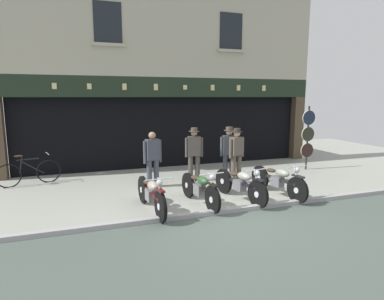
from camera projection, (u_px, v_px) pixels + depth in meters
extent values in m
cube|color=#96988D|center=(171.00, 169.00, 11.96)|extent=(23.62, 10.00, 0.08)
cube|color=#A09D9E|center=(228.00, 212.00, 7.36)|extent=(23.62, 0.16, 0.18)
cube|color=black|center=(156.00, 128.00, 13.88)|extent=(10.69, 4.00, 2.60)
cube|color=#4C3D2D|center=(296.00, 128.00, 13.71)|extent=(0.44, 0.36, 2.60)
cube|color=black|center=(167.00, 128.00, 12.23)|extent=(10.22, 0.03, 2.18)
cube|color=black|center=(169.00, 87.00, 11.58)|extent=(11.62, 0.24, 0.70)
cube|color=#DBC684|center=(54.00, 86.00, 10.23)|extent=(0.14, 0.03, 0.19)
cube|color=#DBC684|center=(89.00, 86.00, 10.57)|extent=(0.14, 0.03, 0.18)
cube|color=#DBC684|center=(124.00, 87.00, 10.94)|extent=(0.14, 0.03, 0.21)
cube|color=#DBC684|center=(156.00, 87.00, 11.29)|extent=(0.14, 0.03, 0.22)
cube|color=#DBC684|center=(185.00, 87.00, 11.64)|extent=(0.14, 0.03, 0.17)
cube|color=#DBC684|center=(213.00, 88.00, 11.98)|extent=(0.14, 0.03, 0.20)
cube|color=#DBC684|center=(238.00, 88.00, 12.33)|extent=(0.14, 0.03, 0.21)
cube|color=#DBC684|center=(264.00, 88.00, 12.68)|extent=(0.14, 0.03, 0.22)
cube|color=#AAA490|center=(168.00, 28.00, 11.32)|extent=(11.62, 0.40, 3.40)
cube|color=black|center=(108.00, 22.00, 10.46)|extent=(0.90, 0.02, 1.30)
cube|color=#AAA490|center=(109.00, 45.00, 10.54)|extent=(1.10, 0.12, 0.10)
cube|color=black|center=(231.00, 31.00, 11.88)|extent=(0.90, 0.02, 1.30)
cube|color=#AAA490|center=(231.00, 51.00, 11.96)|extent=(1.10, 0.12, 0.10)
cylinder|color=black|center=(161.00, 207.00, 6.76)|extent=(0.13, 0.68, 0.67)
cylinder|color=silver|center=(161.00, 207.00, 6.76)|extent=(0.11, 0.16, 0.15)
cylinder|color=black|center=(143.00, 190.00, 8.01)|extent=(0.14, 0.68, 0.67)
cylinder|color=silver|center=(143.00, 190.00, 8.01)|extent=(0.12, 0.16, 0.15)
cube|color=#501516|center=(151.00, 192.00, 7.37)|extent=(0.18, 1.27, 0.07)
cube|color=slate|center=(151.00, 195.00, 7.38)|extent=(0.23, 0.34, 0.26)
ellipsoid|color=#A19785|center=(153.00, 186.00, 7.18)|extent=(0.26, 0.48, 0.20)
ellipsoid|color=#38281E|center=(148.00, 182.00, 7.56)|extent=(0.22, 0.32, 0.10)
cube|color=#501516|center=(160.00, 190.00, 6.71)|extent=(0.13, 0.37, 0.04)
sphere|color=silver|center=(159.00, 183.00, 6.74)|extent=(0.15, 0.15, 0.15)
cylinder|color=silver|center=(159.00, 179.00, 6.72)|extent=(0.62, 0.08, 0.02)
cylinder|color=silver|center=(160.00, 193.00, 6.75)|extent=(0.05, 0.23, 0.62)
cylinder|color=black|center=(213.00, 200.00, 7.26)|extent=(0.14, 0.65, 0.65)
cylinder|color=silver|center=(213.00, 200.00, 7.26)|extent=(0.11, 0.15, 0.14)
cylinder|color=black|center=(188.00, 185.00, 8.46)|extent=(0.15, 0.66, 0.65)
cylinder|color=silver|center=(188.00, 185.00, 8.46)|extent=(0.12, 0.15, 0.14)
cube|color=black|center=(200.00, 187.00, 7.84)|extent=(0.20, 1.23, 0.07)
cube|color=slate|center=(200.00, 190.00, 7.85)|extent=(0.23, 0.34, 0.26)
ellipsoid|color=#2B4D2B|center=(203.00, 181.00, 7.66)|extent=(0.27, 0.48, 0.20)
ellipsoid|color=#38281E|center=(195.00, 178.00, 8.03)|extent=(0.23, 0.32, 0.10)
cube|color=black|center=(213.00, 185.00, 7.20)|extent=(0.14, 0.37, 0.04)
sphere|color=silver|center=(212.00, 177.00, 7.23)|extent=(0.15, 0.15, 0.15)
cylinder|color=silver|center=(212.00, 174.00, 7.22)|extent=(0.62, 0.09, 0.02)
cylinder|color=silver|center=(212.00, 187.00, 7.25)|extent=(0.07, 0.29, 0.60)
cylinder|color=black|center=(258.00, 194.00, 7.62)|extent=(0.19, 0.67, 0.67)
cylinder|color=silver|center=(258.00, 194.00, 7.62)|extent=(0.13, 0.16, 0.15)
cylinder|color=black|center=(224.00, 181.00, 8.82)|extent=(0.20, 0.67, 0.67)
cylinder|color=silver|center=(224.00, 181.00, 8.82)|extent=(0.14, 0.17, 0.15)
cube|color=black|center=(240.00, 183.00, 8.20)|extent=(0.31, 1.28, 0.07)
cube|color=slate|center=(240.00, 185.00, 8.21)|extent=(0.26, 0.35, 0.26)
ellipsoid|color=gray|center=(244.00, 176.00, 8.03)|extent=(0.30, 0.49, 0.20)
ellipsoid|color=#38281E|center=(234.00, 174.00, 8.39)|extent=(0.25, 0.33, 0.10)
cube|color=black|center=(258.00, 180.00, 7.56)|extent=(0.16, 0.37, 0.04)
sphere|color=silver|center=(257.00, 173.00, 7.59)|extent=(0.15, 0.15, 0.15)
cylinder|color=silver|center=(257.00, 170.00, 7.58)|extent=(0.61, 0.14, 0.02)
cylinder|color=silver|center=(257.00, 182.00, 7.61)|extent=(0.09, 0.28, 0.61)
cylinder|color=black|center=(297.00, 190.00, 7.96)|extent=(0.16, 0.67, 0.67)
cylinder|color=silver|center=(297.00, 190.00, 7.96)|extent=(0.12, 0.16, 0.15)
cylinder|color=black|center=(260.00, 177.00, 9.22)|extent=(0.17, 0.67, 0.67)
cylinder|color=silver|center=(260.00, 177.00, 9.22)|extent=(0.13, 0.16, 0.15)
cube|color=black|center=(277.00, 179.00, 8.57)|extent=(0.26, 1.32, 0.07)
cube|color=slate|center=(277.00, 182.00, 8.58)|extent=(0.24, 0.35, 0.26)
ellipsoid|color=gray|center=(282.00, 173.00, 8.38)|extent=(0.28, 0.49, 0.20)
ellipsoid|color=#38281E|center=(271.00, 170.00, 8.77)|extent=(0.24, 0.33, 0.10)
cube|color=black|center=(298.00, 176.00, 7.90)|extent=(0.15, 0.37, 0.04)
sphere|color=silver|center=(297.00, 170.00, 7.93)|extent=(0.15, 0.15, 0.15)
cylinder|color=silver|center=(297.00, 167.00, 7.91)|extent=(0.62, 0.11, 0.02)
cylinder|color=silver|center=(297.00, 178.00, 7.94)|extent=(0.07, 0.28, 0.61)
cylinder|color=#3D424C|center=(156.00, 173.00, 9.46)|extent=(0.15, 0.15, 0.83)
cylinder|color=#3D424C|center=(149.00, 174.00, 9.35)|extent=(0.15, 0.15, 0.83)
cube|color=#3D424C|center=(152.00, 150.00, 9.29)|extent=(0.41, 0.29, 0.60)
cube|color=silver|center=(151.00, 147.00, 9.38)|extent=(0.14, 0.05, 0.34)
cube|color=navy|center=(151.00, 147.00, 9.39)|extent=(0.05, 0.02, 0.31)
cylinder|color=#3D424C|center=(160.00, 151.00, 9.42)|extent=(0.09, 0.09, 0.65)
cylinder|color=#3D424C|center=(145.00, 152.00, 9.19)|extent=(0.09, 0.09, 0.65)
sphere|color=#9E7A5B|center=(152.00, 135.00, 9.22)|extent=(0.20, 0.20, 0.20)
cylinder|color=#47423D|center=(198.00, 168.00, 10.06)|extent=(0.15, 0.15, 0.83)
cylinder|color=#47423D|center=(191.00, 168.00, 10.03)|extent=(0.15, 0.15, 0.83)
cube|color=#47423D|center=(194.00, 146.00, 9.93)|extent=(0.41, 0.28, 0.60)
cube|color=silver|center=(193.00, 143.00, 10.03)|extent=(0.14, 0.04, 0.33)
cube|color=navy|center=(193.00, 144.00, 10.04)|extent=(0.05, 0.02, 0.31)
cylinder|color=#47423D|center=(202.00, 147.00, 9.97)|extent=(0.09, 0.09, 0.59)
cylinder|color=#47423D|center=(187.00, 147.00, 9.90)|extent=(0.09, 0.09, 0.59)
sphere|color=#9E7A5B|center=(194.00, 133.00, 9.86)|extent=(0.19, 0.19, 0.19)
cylinder|color=#4C4238|center=(194.00, 131.00, 9.85)|extent=(0.33, 0.33, 0.01)
cylinder|color=#4C4238|center=(194.00, 129.00, 9.85)|extent=(0.20, 0.20, 0.11)
cylinder|color=#3D424C|center=(232.00, 167.00, 10.25)|extent=(0.15, 0.15, 0.83)
cylinder|color=#3D424C|center=(225.00, 167.00, 10.22)|extent=(0.15, 0.15, 0.83)
cube|color=#3D424C|center=(229.00, 145.00, 10.12)|extent=(0.42, 0.30, 0.60)
cube|color=silver|center=(228.00, 142.00, 10.22)|extent=(0.14, 0.05, 0.34)
cube|color=maroon|center=(228.00, 143.00, 10.24)|extent=(0.05, 0.02, 0.31)
cylinder|color=#3D424C|center=(236.00, 146.00, 10.15)|extent=(0.09, 0.09, 0.60)
cylinder|color=#3D424C|center=(222.00, 147.00, 10.10)|extent=(0.09, 0.09, 0.60)
sphere|color=tan|center=(229.00, 132.00, 10.05)|extent=(0.20, 0.20, 0.20)
cylinder|color=#4C4238|center=(229.00, 130.00, 10.04)|extent=(0.34, 0.34, 0.01)
cylinder|color=#4C4238|center=(229.00, 129.00, 10.04)|extent=(0.21, 0.21, 0.11)
cylinder|color=brown|center=(239.00, 169.00, 9.85)|extent=(0.15, 0.15, 0.89)
cylinder|color=brown|center=(233.00, 169.00, 9.73)|extent=(0.15, 0.15, 0.89)
cube|color=brown|center=(237.00, 146.00, 9.68)|extent=(0.42, 0.30, 0.55)
cube|color=silver|center=(234.00, 144.00, 9.76)|extent=(0.14, 0.05, 0.31)
cube|color=black|center=(234.00, 144.00, 9.78)|extent=(0.05, 0.02, 0.29)
cylinder|color=brown|center=(243.00, 147.00, 9.81)|extent=(0.09, 0.09, 0.57)
cylinder|color=brown|center=(231.00, 149.00, 9.56)|extent=(0.09, 0.09, 0.57)
sphere|color=tan|center=(237.00, 134.00, 9.62)|extent=(0.19, 0.19, 0.19)
cylinder|color=#332D28|center=(237.00, 132.00, 9.61)|extent=(0.33, 0.33, 0.01)
cylinder|color=#332D28|center=(237.00, 130.00, 9.60)|extent=(0.20, 0.20, 0.11)
cylinder|color=#232328|center=(307.00, 138.00, 11.59)|extent=(0.06, 0.06, 2.29)
cylinder|color=#192338|center=(309.00, 118.00, 11.45)|extent=(0.51, 0.03, 0.51)
torus|color=silver|center=(309.00, 118.00, 11.46)|extent=(0.53, 0.04, 0.53)
cylinder|color=#23281E|center=(308.00, 134.00, 11.55)|extent=(0.51, 0.03, 0.51)
torus|color=beige|center=(308.00, 134.00, 11.56)|extent=(0.53, 0.04, 0.53)
cylinder|color=black|center=(307.00, 150.00, 11.64)|extent=(0.51, 0.03, 0.51)
torus|color=beige|center=(307.00, 150.00, 11.66)|extent=(0.53, 0.04, 0.53)
cube|color=beige|center=(126.00, 119.00, 11.54)|extent=(0.70, 0.02, 1.05)
cube|color=#511E19|center=(126.00, 107.00, 11.45)|extent=(0.70, 0.01, 0.20)
torus|color=black|center=(49.00, 171.00, 9.96)|extent=(0.70, 0.22, 0.71)
torus|color=black|center=(8.00, 176.00, 9.36)|extent=(0.70, 0.22, 0.71)
cylinder|color=black|center=(33.00, 167.00, 9.69)|extent=(0.63, 0.19, 0.47)
cylinder|color=black|center=(28.00, 159.00, 9.59)|extent=(0.59, 0.18, 0.03)
cylinder|color=black|center=(21.00, 165.00, 9.50)|extent=(0.11, 0.06, 0.52)
ellipsoid|color=#332319|center=(18.00, 156.00, 9.44)|extent=(0.26, 0.18, 0.06)
cylinder|color=silver|center=(47.00, 153.00, 9.87)|extent=(0.15, 0.49, 0.02)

